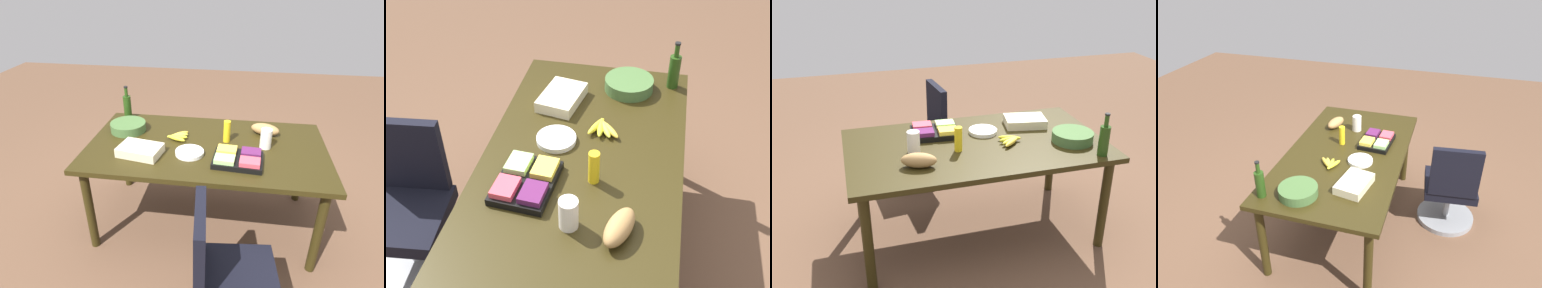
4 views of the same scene
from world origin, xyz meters
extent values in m
plane|color=brown|center=(0.00, 0.00, 0.00)|extent=(10.00, 10.00, 0.00)
cube|color=#2D250D|center=(0.00, 0.00, 0.76)|extent=(1.91, 1.06, 0.04)
cylinder|color=#2D250D|center=(-0.86, -0.44, 0.37)|extent=(0.07, 0.07, 0.74)
cylinder|color=#2D250D|center=(0.86, -0.44, 0.37)|extent=(0.07, 0.07, 0.74)
cylinder|color=#2D250D|center=(-0.86, 0.44, 0.37)|extent=(0.07, 0.07, 0.74)
cylinder|color=#2D250D|center=(0.86, 0.44, 0.37)|extent=(0.07, 0.07, 0.74)
cube|color=black|center=(0.29, -0.97, 0.42)|extent=(0.53, 0.53, 0.09)
cube|color=black|center=(0.08, -0.99, 0.70)|extent=(0.10, 0.44, 0.47)
cylinder|color=#426533|center=(-0.71, 0.16, 0.82)|extent=(0.34, 0.34, 0.08)
cylinder|color=white|center=(0.47, 0.03, 0.86)|extent=(0.10, 0.10, 0.16)
cube|color=black|center=(0.26, -0.23, 0.80)|extent=(0.38, 0.31, 0.04)
cube|color=#ABE483|center=(0.16, -0.30, 0.84)|extent=(0.15, 0.12, 0.03)
cube|color=#E54657|center=(0.34, -0.31, 0.84)|extent=(0.15, 0.12, 0.03)
cube|color=yellow|center=(0.17, -0.16, 0.84)|extent=(0.15, 0.12, 0.03)
cube|color=#571D4F|center=(0.35, -0.17, 0.84)|extent=(0.15, 0.12, 0.03)
cylinder|color=white|center=(-0.11, -0.17, 0.80)|extent=(0.24, 0.24, 0.03)
ellipsoid|color=yellow|center=(-0.25, 0.03, 0.81)|extent=(0.17, 0.10, 0.04)
ellipsoid|color=yellow|center=(-0.25, 0.06, 0.81)|extent=(0.17, 0.05, 0.04)
ellipsoid|color=#D5D13E|center=(-0.24, 0.08, 0.81)|extent=(0.17, 0.11, 0.04)
ellipsoid|color=yellow|center=(-0.24, 0.11, 0.81)|extent=(0.15, 0.14, 0.04)
ellipsoid|color=#A47946|center=(0.48, 0.26, 0.83)|extent=(0.26, 0.18, 0.10)
cylinder|color=#214012|center=(-0.79, 0.43, 0.89)|extent=(0.09, 0.09, 0.22)
cylinder|color=#214012|center=(-0.79, 0.43, 1.04)|extent=(0.04, 0.04, 0.08)
cylinder|color=black|center=(-0.79, 0.43, 1.09)|extent=(0.04, 0.04, 0.01)
cylinder|color=yellow|center=(0.16, 0.09, 0.87)|extent=(0.07, 0.07, 0.18)
cube|color=beige|center=(-0.48, -0.22, 0.82)|extent=(0.35, 0.27, 0.07)
camera|label=1|loc=(0.23, -2.31, 2.05)|focal=30.55mm
camera|label=2|loc=(1.86, 0.35, 2.46)|focal=44.56mm
camera|label=3|loc=(0.92, 2.88, 2.18)|focal=41.97mm
camera|label=4|loc=(-2.73, -0.86, 2.51)|focal=33.89mm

